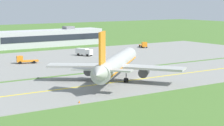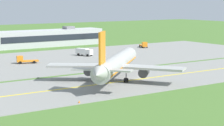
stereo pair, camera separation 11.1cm
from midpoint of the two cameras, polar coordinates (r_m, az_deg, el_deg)
The scene contains 10 objects.
ground_plane at distance 104.98m, azimuth 3.53°, elevation -2.18°, with size 500.00×500.00×0.00m, color #47702D.
taxiway_strip at distance 104.97m, azimuth 3.53°, elevation -2.15°, with size 240.00×28.00×0.10m, color gray.
apron_pad at distance 144.88m, azimuth -3.58°, elevation 0.70°, with size 140.00×52.00×0.10m, color gray.
taxiway_centreline at distance 104.96m, azimuth 3.53°, elevation -2.12°, with size 220.00×0.60×0.01m, color yellow.
airplane_lead at distance 102.26m, azimuth 0.61°, elevation -0.10°, with size 31.73×30.71×12.70m.
service_truck_baggage at distance 149.38m, azimuth -3.64°, elevation 1.50°, with size 4.21×6.33×2.60m.
service_truck_fuel at distance 175.76m, azimuth 4.21°, elevation 2.37°, with size 4.62×6.66×2.59m.
service_truck_catering at distance 133.56m, azimuth -11.41°, elevation 0.41°, with size 6.72×3.80×2.59m.
terminal_building at distance 183.53m, azimuth -8.20°, elevation 3.26°, with size 46.90×9.48×7.99m.
traffic_cone_near_edge at distance 80.86m, azimuth -4.28°, elevation -5.10°, with size 0.44×0.44×0.60m, color orange.
Camera 2 is at (-63.58, -81.39, 18.79)m, focal length 69.95 mm.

